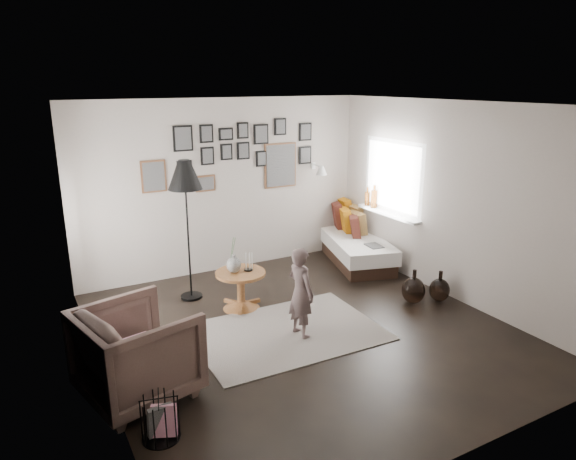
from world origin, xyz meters
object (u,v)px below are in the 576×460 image
daybed (352,242)px  demijohn_small (439,290)px  magazine_basket (160,419)px  floor_lamp (185,180)px  pedestal_table (241,292)px  armchair (137,353)px  vase (234,262)px  demijohn_large (413,290)px  child (301,293)px

daybed → demijohn_small: daybed is taller
magazine_basket → daybed: bearing=35.8°
floor_lamp → pedestal_table: bearing=-54.8°
armchair → vase: bearing=-63.2°
daybed → magazine_basket: 4.87m
vase → armchair: 2.01m
pedestal_table → demijohn_large: pedestal_table is taller
demijohn_small → magazine_basket: bearing=-167.0°
demijohn_small → armchair: bearing=-176.8°
vase → floor_lamp: floor_lamp is taller
demijohn_large → floor_lamp: bearing=147.7°
vase → demijohn_large: (2.14, -0.96, -0.46)m
daybed → child: size_ratio=1.86×
floor_lamp → demijohn_small: size_ratio=4.44×
child → magazine_basket: bearing=109.2°
floor_lamp → demijohn_small: 3.63m
daybed → demijohn_small: size_ratio=4.70×
pedestal_table → vase: vase is taller
demijohn_large → armchair: bearing=-174.6°
floor_lamp → magazine_basket: (-1.14, -2.63, -1.43)m
magazine_basket → demijohn_small: demijohn_small is taller
pedestal_table → daybed: daybed is taller
demijohn_small → child: (-2.10, 0.06, 0.37)m
pedestal_table → daybed: size_ratio=0.32×
vase → daybed: vase is taller
floor_lamp → demijohn_large: (2.51, -1.59, -1.44)m
pedestal_table → demijohn_small: (2.40, -1.06, -0.07)m
vase → magazine_basket: size_ratio=1.23×
demijohn_large → demijohn_small: size_ratio=1.10×
armchair → floor_lamp: 2.53m
pedestal_table → armchair: 2.06m
demijohn_large → demijohn_small: 0.37m
armchair → child: child is taller
magazine_basket → child: bearing=27.4°
daybed → demijohn_large: 1.83m
pedestal_table → vase: size_ratio=1.40×
pedestal_table → child: 1.09m
pedestal_table → armchair: size_ratio=0.66×
pedestal_table → armchair: armchair is taller
daybed → magazine_basket: (-3.95, -2.85, -0.11)m
pedestal_table → daybed: 2.51m
daybed → demijohn_large: daybed is taller
armchair → magazine_basket: 0.74m
vase → floor_lamp: (-0.37, 0.62, 0.97)m
vase → daybed: (2.44, 0.84, -0.35)m
floor_lamp → child: (0.76, -1.64, -1.08)m
pedestal_table → floor_lamp: 1.59m
armchair → floor_lamp: floor_lamp is taller
floor_lamp → armchair: bearing=-120.6°
daybed → demijohn_small: (0.05, -1.92, -0.13)m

